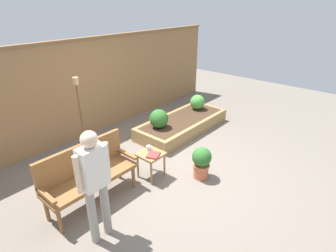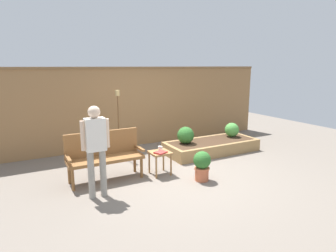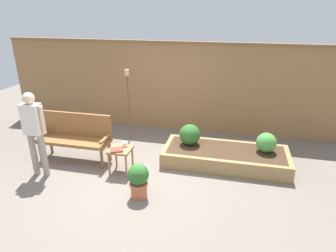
% 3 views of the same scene
% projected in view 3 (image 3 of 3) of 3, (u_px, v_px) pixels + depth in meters
% --- Properties ---
extents(ground_plane, '(14.00, 14.00, 0.00)m').
position_uv_depth(ground_plane, '(135.00, 181.00, 5.18)').
color(ground_plane, '#70665B').
extents(fence_back, '(8.40, 0.14, 2.16)m').
position_uv_depth(fence_back, '(169.00, 86.00, 7.13)').
color(fence_back, olive).
rests_on(fence_back, ground_plane).
extents(garden_bench, '(1.44, 0.48, 0.94)m').
position_uv_depth(garden_bench, '(76.00, 134.00, 5.79)').
color(garden_bench, brown).
rests_on(garden_bench, ground_plane).
extents(side_table, '(0.40, 0.40, 0.48)m').
position_uv_depth(side_table, '(120.00, 153.00, 5.35)').
color(side_table, '#9E7042').
rests_on(side_table, ground_plane).
extents(cup_on_table, '(0.12, 0.08, 0.09)m').
position_uv_depth(cup_on_table, '(125.00, 144.00, 5.38)').
color(cup_on_table, silver).
rests_on(cup_on_table, side_table).
extents(book_on_table, '(0.28, 0.26, 0.03)m').
position_uv_depth(book_on_table, '(117.00, 150.00, 5.24)').
color(book_on_table, '#B2332D').
rests_on(book_on_table, side_table).
extents(potted_boxwood, '(0.34, 0.34, 0.58)m').
position_uv_depth(potted_boxwood, '(138.00, 179.00, 4.65)').
color(potted_boxwood, '#C66642').
rests_on(potted_boxwood, ground_plane).
extents(raised_planter_bed, '(2.40, 1.00, 0.30)m').
position_uv_depth(raised_planter_bed, '(225.00, 157.00, 5.73)').
color(raised_planter_bed, '#997547').
rests_on(raised_planter_bed, ground_plane).
extents(shrub_near_bench, '(0.42, 0.42, 0.42)m').
position_uv_depth(shrub_near_bench, '(190.00, 135.00, 5.84)').
color(shrub_near_bench, brown).
rests_on(shrub_near_bench, raised_planter_bed).
extents(shrub_far_corner, '(0.38, 0.38, 0.38)m').
position_uv_depth(shrub_far_corner, '(266.00, 143.00, 5.53)').
color(shrub_far_corner, brown).
rests_on(shrub_far_corner, raised_planter_bed).
extents(tiki_torch, '(0.10, 0.10, 1.63)m').
position_uv_depth(tiki_torch, '(128.00, 92.00, 6.48)').
color(tiki_torch, brown).
rests_on(tiki_torch, ground_plane).
extents(person_by_bench, '(0.47, 0.20, 1.56)m').
position_uv_depth(person_by_bench, '(34.00, 128.00, 5.06)').
color(person_by_bench, gray).
rests_on(person_by_bench, ground_plane).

